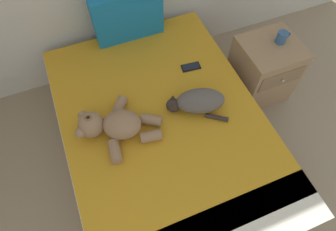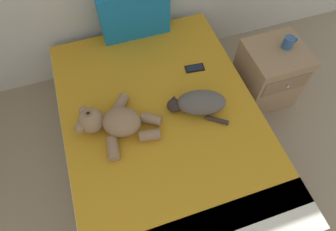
{
  "view_description": "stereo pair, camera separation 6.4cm",
  "coord_description": "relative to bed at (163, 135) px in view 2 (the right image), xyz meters",
  "views": [
    {
      "loc": [
        1.45,
        1.75,
        2.19
      ],
      "look_at": [
        1.83,
        2.7,
        0.53
      ],
      "focal_mm": 30.6,
      "sensor_mm": 36.0,
      "label": 1
    },
    {
      "loc": [
        1.51,
        1.73,
        2.19
      ],
      "look_at": [
        1.83,
        2.7,
        0.53
      ],
      "focal_mm": 30.6,
      "sensor_mm": 36.0,
      "label": 2
    }
  ],
  "objects": [
    {
      "name": "cat",
      "position": [
        0.26,
        0.0,
        0.31
      ],
      "size": [
        0.42,
        0.33,
        0.15
      ],
      "color": "#59514C",
      "rests_on": "bed"
    },
    {
      "name": "bed",
      "position": [
        0.0,
        0.0,
        0.0
      ],
      "size": [
        1.42,
        1.97,
        0.48
      ],
      "color": "#9E7A56",
      "rests_on": "ground_plane"
    },
    {
      "name": "cell_phone",
      "position": [
        0.38,
        0.36,
        0.25
      ],
      "size": [
        0.15,
        0.09,
        0.01
      ],
      "color": "black",
      "rests_on": "bed"
    },
    {
      "name": "teddy_bear",
      "position": [
        -0.33,
        0.03,
        0.32
      ],
      "size": [
        0.58,
        0.48,
        0.19
      ],
      "color": "#937051",
      "rests_on": "bed"
    },
    {
      "name": "nightstand",
      "position": [
        1.03,
        0.25,
        0.05
      ],
      "size": [
        0.47,
        0.46,
        0.57
      ],
      "color": "#9E7A56",
      "rests_on": "ground_plane"
    },
    {
      "name": "patterned_cushion",
      "position": [
        0.05,
        0.89,
        0.45
      ],
      "size": [
        0.56,
        0.15,
        0.41
      ],
      "color": "#1972AD",
      "rests_on": "bed"
    },
    {
      "name": "mug",
      "position": [
        1.1,
        0.27,
        0.38
      ],
      "size": [
        0.12,
        0.08,
        0.09
      ],
      "color": "#33598C",
      "rests_on": "nightstand"
    }
  ]
}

